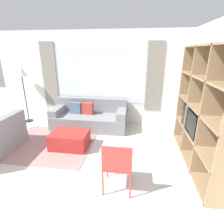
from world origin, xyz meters
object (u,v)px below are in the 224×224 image
Objects in this scene: shelving_unit at (206,110)px; folding_chair at (118,163)px; couch_main at (90,117)px; ottoman at (70,140)px; floor_lamp at (22,75)px.

shelving_unit is 2.67× the size of folding_chair.
ottoman is (-0.15, -1.21, -0.11)m from couch_main.
folding_chair is (-1.51, -1.00, -0.59)m from shelving_unit.
shelving_unit is 1.91m from folding_chair.
couch_main is 2.45× the size of folding_chair.
ottoman is at bearing -43.85° from folding_chair.
ottoman is at bearing 176.01° from shelving_unit.
folding_chair is at bearing -43.85° from ottoman.
floor_lamp is at bearing 161.40° from shelving_unit.
shelving_unit reaches higher than folding_chair.
couch_main reaches higher than ottoman.
couch_main is 1.24× the size of floor_lamp.
couch_main is at bearing 82.76° from ottoman.
ottoman is 2.68m from floor_lamp.
shelving_unit reaches higher than couch_main.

